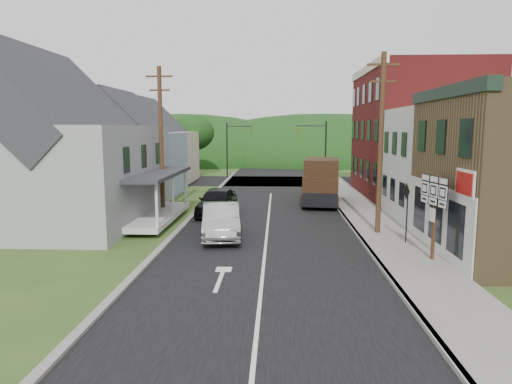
# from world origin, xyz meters

# --- Properties ---
(ground) EXTENTS (120.00, 120.00, 0.00)m
(ground) POSITION_xyz_m (0.00, 0.00, 0.00)
(ground) COLOR #2D4719
(ground) RESTS_ON ground
(road) EXTENTS (9.00, 90.00, 0.02)m
(road) POSITION_xyz_m (0.00, 10.00, 0.00)
(road) COLOR black
(road) RESTS_ON ground
(cross_road) EXTENTS (60.00, 9.00, 0.02)m
(cross_road) POSITION_xyz_m (0.00, 27.00, 0.00)
(cross_road) COLOR black
(cross_road) RESTS_ON ground
(sidewalk_right) EXTENTS (2.80, 55.00, 0.15)m
(sidewalk_right) POSITION_xyz_m (5.90, 8.00, 0.07)
(sidewalk_right) COLOR slate
(sidewalk_right) RESTS_ON ground
(curb_right) EXTENTS (0.20, 55.00, 0.15)m
(curb_right) POSITION_xyz_m (4.55, 8.00, 0.07)
(curb_right) COLOR slate
(curb_right) RESTS_ON ground
(curb_left) EXTENTS (0.30, 55.00, 0.12)m
(curb_left) POSITION_xyz_m (-4.65, 8.00, 0.06)
(curb_left) COLOR slate
(curb_left) RESTS_ON ground
(storefront_white) EXTENTS (8.00, 7.00, 6.50)m
(storefront_white) POSITION_xyz_m (11.30, 7.50, 3.25)
(storefront_white) COLOR silver
(storefront_white) RESTS_ON ground
(storefront_red) EXTENTS (8.00, 12.00, 10.00)m
(storefront_red) POSITION_xyz_m (11.30, 17.00, 5.00)
(storefront_red) COLOR maroon
(storefront_red) RESTS_ON ground
(house_gray) EXTENTS (10.20, 12.24, 8.35)m
(house_gray) POSITION_xyz_m (-12.00, 6.00, 4.23)
(house_gray) COLOR gray
(house_gray) RESTS_ON ground
(house_blue) EXTENTS (7.14, 8.16, 7.28)m
(house_blue) POSITION_xyz_m (-11.00, 17.00, 3.69)
(house_blue) COLOR #8FA8C3
(house_blue) RESTS_ON ground
(house_cream) EXTENTS (7.14, 8.16, 7.28)m
(house_cream) POSITION_xyz_m (-11.50, 26.00, 3.69)
(house_cream) COLOR beige
(house_cream) RESTS_ON ground
(utility_pole_right) EXTENTS (1.60, 0.26, 9.00)m
(utility_pole_right) POSITION_xyz_m (5.60, 3.50, 4.66)
(utility_pole_right) COLOR #472D19
(utility_pole_right) RESTS_ON ground
(utility_pole_left) EXTENTS (1.60, 0.26, 9.00)m
(utility_pole_left) POSITION_xyz_m (-6.50, 8.00, 4.66)
(utility_pole_left) COLOR #472D19
(utility_pole_left) RESTS_ON ground
(traffic_signal_right) EXTENTS (2.87, 0.20, 6.00)m
(traffic_signal_right) POSITION_xyz_m (4.30, 23.50, 3.76)
(traffic_signal_right) COLOR black
(traffic_signal_right) RESTS_ON ground
(traffic_signal_left) EXTENTS (2.87, 0.20, 6.00)m
(traffic_signal_left) POSITION_xyz_m (-4.30, 30.50, 3.76)
(traffic_signal_left) COLOR black
(traffic_signal_left) RESTS_ON ground
(tree_left_b) EXTENTS (4.80, 4.80, 6.94)m
(tree_left_b) POSITION_xyz_m (-17.00, 12.00, 4.88)
(tree_left_b) COLOR #382616
(tree_left_b) RESTS_ON ground
(tree_left_c) EXTENTS (5.80, 5.80, 8.41)m
(tree_left_c) POSITION_xyz_m (-19.00, 20.00, 5.94)
(tree_left_c) COLOR #382616
(tree_left_c) RESTS_ON ground
(tree_left_d) EXTENTS (4.80, 4.80, 6.94)m
(tree_left_d) POSITION_xyz_m (-9.00, 32.00, 4.88)
(tree_left_d) COLOR #382616
(tree_left_d) RESTS_ON ground
(forested_ridge) EXTENTS (90.00, 30.00, 16.00)m
(forested_ridge) POSITION_xyz_m (0.00, 55.00, 0.00)
(forested_ridge) COLOR #15350F
(forested_ridge) RESTS_ON ground
(silver_sedan) EXTENTS (2.36, 5.21, 1.66)m
(silver_sedan) POSITION_xyz_m (-2.23, 2.62, 0.83)
(silver_sedan) COLOR silver
(silver_sedan) RESTS_ON ground
(dark_sedan) EXTENTS (2.40, 5.15, 1.71)m
(dark_sedan) POSITION_xyz_m (-3.20, 8.44, 0.85)
(dark_sedan) COLOR black
(dark_sedan) RESTS_ON ground
(delivery_van) EXTENTS (2.99, 6.01, 3.23)m
(delivery_van) POSITION_xyz_m (3.62, 12.70, 1.63)
(delivery_van) COLOR black
(delivery_van) RESTS_ON ground
(route_sign_cluster) EXTENTS (0.41, 1.94, 3.42)m
(route_sign_cluster) POSITION_xyz_m (6.70, -1.27, 2.37)
(route_sign_cluster) COLOR #472D19
(route_sign_cluster) RESTS_ON sidewalk_right
(warning_sign) EXTENTS (0.16, 0.76, 2.77)m
(warning_sign) POSITION_xyz_m (6.42, 1.45, 1.92)
(warning_sign) COLOR black
(warning_sign) RESTS_ON sidewalk_right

